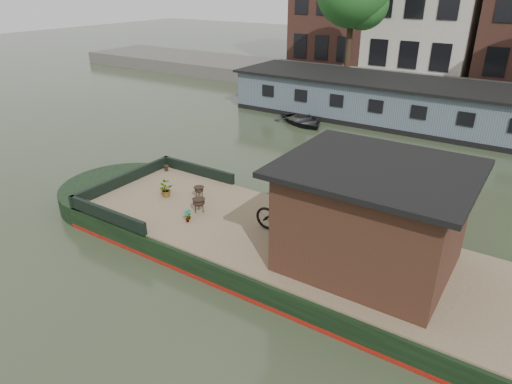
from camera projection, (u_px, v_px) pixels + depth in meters
The scene contains 17 objects.
ground at pixel (284, 258), 11.94m from camera, with size 120.00×120.00×0.00m, color #2A3421.
houseboat_hull at pixel (242, 234), 12.49m from camera, with size 14.01×4.02×0.60m.
houseboat_deck at pixel (284, 237), 11.68m from camera, with size 11.80×3.80×0.05m, color #846C52.
bow_bulwark at pixel (143, 185), 14.12m from camera, with size 3.00×4.00×0.35m.
cabin at pixel (371, 216), 10.05m from camera, with size 4.00×3.50×2.42m.
bicycle at pixel (287, 218), 11.53m from camera, with size 0.64×1.83×0.96m, color black.
potted_plant_a at pixel (187, 216), 12.28m from camera, with size 0.18×0.12×0.34m, color brown.
potted_plant_b at pixel (165, 189), 13.94m from camera, with size 0.16×0.13×0.29m, color maroon.
potted_plant_c at pixel (165, 189), 13.70m from camera, with size 0.42×0.37×0.47m, color brown.
potted_plant_e at pixel (189, 214), 12.43m from camera, with size 0.16×0.11×0.30m, color brown.
brazier_front at pixel (199, 192), 13.63m from camera, with size 0.34×0.34×0.36m, color black, non-canonical shape.
brazier_rear at pixel (199, 205), 12.80m from camera, with size 0.38×0.38×0.41m, color black, non-canonical shape.
bollard_port at pixel (166, 168), 15.61m from camera, with size 0.17×0.17×0.20m, color black.
bollard_stbd at pixel (87, 204), 13.14m from camera, with size 0.17×0.17×0.19m, color black.
dinghy at pixel (302, 117), 22.97m from camera, with size 2.20×3.08×0.64m, color black.
far_houseboat at pixel (430, 108), 22.12m from camera, with size 20.40×4.40×2.11m.
quay at pixel (457, 93), 27.26m from camera, with size 60.00×6.00×0.90m, color #47443F.
Camera 1 is at (4.96, -8.83, 6.60)m, focal length 32.00 mm.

